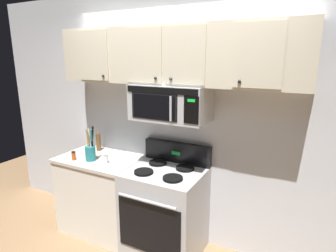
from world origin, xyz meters
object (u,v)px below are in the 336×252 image
object	(u,v)px
spice_jar	(74,156)
salt_shaker	(106,159)
stove_range	(165,210)
over_range_microwave	(170,103)
pepper_mill	(98,142)
utensil_crock_teal	(91,151)

from	to	relation	value
spice_jar	salt_shaker	bearing A→B (deg)	12.54
stove_range	spice_jar	size ratio (longest dim) A/B	11.20
spice_jar	stove_range	bearing A→B (deg)	10.54
over_range_microwave	pepper_mill	world-z (taller)	over_range_microwave
spice_jar	over_range_microwave	bearing A→B (deg)	16.59
salt_shaker	pepper_mill	distance (m)	0.47
salt_shaker	spice_jar	world-z (taller)	salt_shaker
salt_shaker	utensil_crock_teal	bearing A→B (deg)	-178.19
stove_range	spice_jar	bearing A→B (deg)	-169.46
stove_range	over_range_microwave	distance (m)	1.11
stove_range	pepper_mill	xyz separation A→B (m)	(-1.02, 0.19, 0.54)
over_range_microwave	pepper_mill	distance (m)	1.17
stove_range	pepper_mill	size ratio (longest dim) A/B	5.25
stove_range	pepper_mill	world-z (taller)	stove_range
stove_range	utensil_crock_teal	size ratio (longest dim) A/B	2.94
utensil_crock_teal	over_range_microwave	bearing A→B (deg)	15.03
utensil_crock_teal	salt_shaker	size ratio (longest dim) A/B	3.77
over_range_microwave	utensil_crock_teal	bearing A→B (deg)	-164.97
salt_shaker	spice_jar	distance (m)	0.39
over_range_microwave	salt_shaker	xyz separation A→B (m)	(-0.66, -0.23, -0.63)
spice_jar	pepper_mill	bearing A→B (deg)	86.39
stove_range	utensil_crock_teal	bearing A→B (deg)	-172.39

